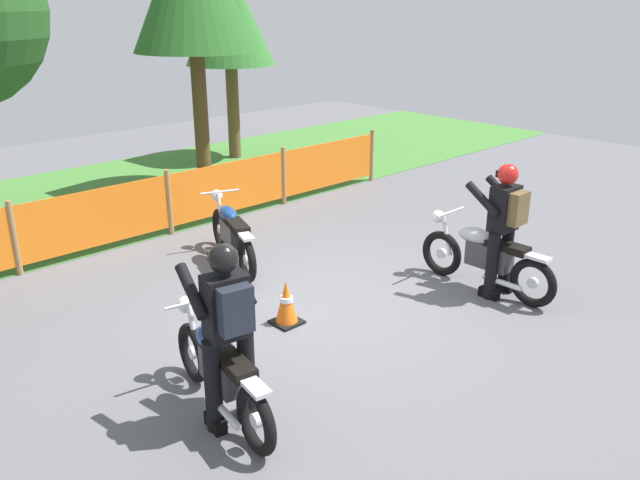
% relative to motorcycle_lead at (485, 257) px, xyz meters
% --- Properties ---
extents(ground, '(24.00, 24.00, 0.02)m').
position_rel_motorcycle_lead_xyz_m(ground, '(-1.79, 1.11, -0.46)').
color(ground, '#5B5B60').
extents(grass_verge, '(24.00, 5.22, 0.01)m').
position_rel_motorcycle_lead_xyz_m(grass_verge, '(-1.79, 7.21, -0.45)').
color(grass_verge, '#427A33').
rests_on(grass_verge, ground).
extents(barrier_fence, '(9.52, 0.08, 1.05)m').
position_rel_motorcycle_lead_xyz_m(barrier_fence, '(-1.79, 4.59, 0.09)').
color(barrier_fence, '#997547').
rests_on(barrier_fence, ground).
extents(tree_rightmost, '(2.00, 2.00, 4.35)m').
position_rel_motorcycle_lead_xyz_m(tree_rightmost, '(2.15, 8.21, 2.75)').
color(tree_rightmost, brown).
rests_on(tree_rightmost, ground).
extents(motorcycle_lead, '(0.58, 1.96, 0.93)m').
position_rel_motorcycle_lead_xyz_m(motorcycle_lead, '(0.00, 0.00, 0.00)').
color(motorcycle_lead, black).
rests_on(motorcycle_lead, ground).
extents(motorcycle_trailing, '(0.86, 1.86, 0.92)m').
position_rel_motorcycle_lead_xyz_m(motorcycle_trailing, '(-1.81, 2.92, -0.00)').
color(motorcycle_trailing, black).
rests_on(motorcycle_trailing, ground).
extents(motorcycle_third, '(0.64, 1.88, 0.89)m').
position_rel_motorcycle_lead_xyz_m(motorcycle_third, '(-3.99, 0.13, -0.02)').
color(motorcycle_third, black).
rests_on(motorcycle_third, ground).
extents(rider_lead, '(0.54, 0.67, 1.69)m').
position_rel_motorcycle_lead_xyz_m(rider_lead, '(0.00, -0.21, 0.50)').
color(rider_lead, black).
rests_on(rider_lead, ground).
extents(rider_third, '(0.62, 0.73, 1.69)m').
position_rel_motorcycle_lead_xyz_m(rider_third, '(-4.02, -0.07, 0.50)').
color(rider_third, black).
rests_on(rider_third, ground).
extents(traffic_cone, '(0.32, 0.32, 0.53)m').
position_rel_motorcycle_lead_xyz_m(traffic_cone, '(-2.44, 1.03, -0.19)').
color(traffic_cone, black).
rests_on(traffic_cone, ground).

